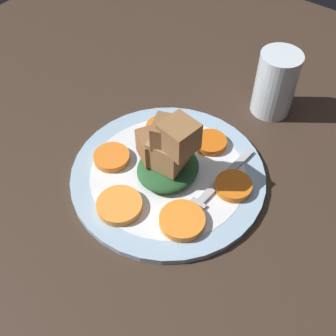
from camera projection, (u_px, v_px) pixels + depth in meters
The scene contains 11 objects.
table_slab at pixel (168, 181), 63.17cm from camera, with size 120.00×120.00×2.00cm, color #38281E.
plate at pixel (168, 175), 62.00cm from camera, with size 28.57×28.57×1.05cm.
carrot_slice_0 at pixel (210, 142), 64.74cm from camera, with size 4.99×4.99×1.05cm, color #D66014.
carrot_slice_1 at pixel (163, 129), 66.65cm from camera, with size 5.53×5.53×1.05cm, color orange.
carrot_slice_2 at pixel (112, 157), 62.77cm from camera, with size 5.40×5.40×1.05cm, color orange.
carrot_slice_3 at pixel (120, 205), 57.16cm from camera, with size 6.28×6.28×1.05cm, color orange.
carrot_slice_4 at pixel (182, 220), 55.60cm from camera, with size 6.17×6.17×1.05cm, color orange.
carrot_slice_5 at pixel (233, 186), 59.30cm from camera, with size 5.28×5.28×1.05cm, color orange.
center_pile at pixel (168, 153), 58.30cm from camera, with size 9.57×9.61×10.70cm.
fork at pixel (211, 190), 59.19cm from camera, with size 19.10×2.89×0.40cm.
water_glass at pixel (275, 83), 67.88cm from camera, with size 6.65×6.65×10.93cm.
Camera 1 is at (-31.25, -23.52, 50.64)cm, focal length 45.00 mm.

